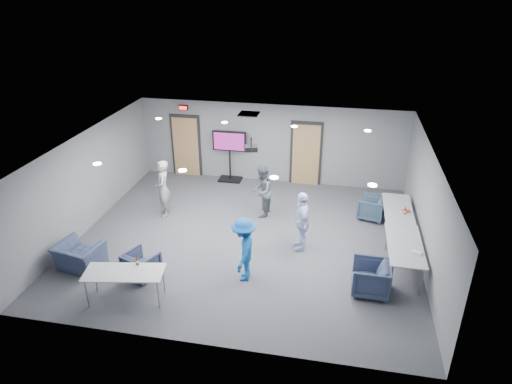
% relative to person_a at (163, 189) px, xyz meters
% --- Properties ---
extents(floor, '(9.00, 9.00, 0.00)m').
position_rel_person_a_xyz_m(floor, '(2.68, -0.91, -0.86)').
color(floor, '#3E4047').
rests_on(floor, ground).
extents(ceiling, '(9.00, 9.00, 0.00)m').
position_rel_person_a_xyz_m(ceiling, '(2.68, -0.91, 1.84)').
color(ceiling, silver).
rests_on(ceiling, wall_back).
extents(wall_back, '(9.00, 0.02, 2.70)m').
position_rel_person_a_xyz_m(wall_back, '(2.68, 3.09, 0.49)').
color(wall_back, slate).
rests_on(wall_back, floor).
extents(wall_front, '(9.00, 0.02, 2.70)m').
position_rel_person_a_xyz_m(wall_front, '(2.68, -4.91, 0.49)').
color(wall_front, slate).
rests_on(wall_front, floor).
extents(wall_left, '(0.02, 8.00, 2.70)m').
position_rel_person_a_xyz_m(wall_left, '(-1.82, -0.91, 0.49)').
color(wall_left, slate).
rests_on(wall_left, floor).
extents(wall_right, '(0.02, 8.00, 2.70)m').
position_rel_person_a_xyz_m(wall_right, '(7.18, -0.91, 0.49)').
color(wall_right, slate).
rests_on(wall_right, floor).
extents(door_left, '(1.06, 0.17, 2.24)m').
position_rel_person_a_xyz_m(door_left, '(-0.32, 3.04, 0.21)').
color(door_left, black).
rests_on(door_left, wall_back).
extents(door_right, '(1.06, 0.17, 2.24)m').
position_rel_person_a_xyz_m(door_right, '(3.88, 3.04, 0.21)').
color(door_right, black).
rests_on(door_right, wall_back).
extents(exit_sign, '(0.32, 0.08, 0.16)m').
position_rel_person_a_xyz_m(exit_sign, '(-0.32, 3.02, 1.59)').
color(exit_sign, black).
rests_on(exit_sign, wall_back).
extents(hvac_diffuser, '(0.60, 0.60, 0.03)m').
position_rel_person_a_xyz_m(hvac_diffuser, '(2.18, 1.89, 1.83)').
color(hvac_diffuser, black).
rests_on(hvac_diffuser, ceiling).
extents(downlights, '(6.18, 3.78, 0.02)m').
position_rel_person_a_xyz_m(downlights, '(2.68, -0.91, 1.83)').
color(downlights, white).
rests_on(downlights, ceiling).
extents(person_a, '(0.60, 0.73, 1.71)m').
position_rel_person_a_xyz_m(person_a, '(0.00, 0.00, 0.00)').
color(person_a, gray).
rests_on(person_a, floor).
extents(person_b, '(0.64, 0.80, 1.59)m').
position_rel_person_a_xyz_m(person_b, '(2.84, 0.51, -0.06)').
color(person_b, '#535D64').
rests_on(person_b, floor).
extents(person_c, '(0.65, 1.02, 1.61)m').
position_rel_person_a_xyz_m(person_c, '(4.17, -1.08, -0.05)').
color(person_c, '#C3CEFB').
rests_on(person_c, floor).
extents(person_d, '(0.65, 1.06, 1.58)m').
position_rel_person_a_xyz_m(person_d, '(3.00, -2.65, -0.06)').
color(person_d, '#1956A7').
rests_on(person_d, floor).
extents(chair_right_a, '(0.90, 0.89, 0.68)m').
position_rel_person_a_xyz_m(chair_right_a, '(6.03, 0.95, -0.52)').
color(chair_right_a, '#36495D').
rests_on(chair_right_a, floor).
extents(chair_right_c, '(0.86, 0.83, 0.76)m').
position_rel_person_a_xyz_m(chair_right_c, '(5.89, -2.62, -0.48)').
color(chair_right_c, '#333D59').
rests_on(chair_right_c, floor).
extents(chair_front_a, '(0.91, 0.93, 0.65)m').
position_rel_person_a_xyz_m(chair_front_a, '(0.61, -3.04, -0.53)').
color(chair_front_a, '#323B58').
rests_on(chair_front_a, floor).
extents(chair_front_b, '(1.17, 1.06, 0.67)m').
position_rel_person_a_xyz_m(chair_front_b, '(-1.01, -3.00, -0.52)').
color(chair_front_b, '#3A4564').
rests_on(chair_front_b, floor).
extents(table_right_a, '(0.76, 1.83, 0.73)m').
position_rel_person_a_xyz_m(table_right_a, '(6.68, 0.30, -0.17)').
color(table_right_a, '#A8AAAD').
rests_on(table_right_a, floor).
extents(table_right_b, '(0.82, 1.96, 0.73)m').
position_rel_person_a_xyz_m(table_right_b, '(6.68, -1.60, -0.17)').
color(table_right_b, '#A8AAAD').
rests_on(table_right_b, floor).
extents(table_front_left, '(1.80, 0.99, 0.73)m').
position_rel_person_a_xyz_m(table_front_left, '(0.63, -3.91, -0.17)').
color(table_front_left, '#A8AAAD').
rests_on(table_front_left, floor).
extents(bottle_front, '(0.07, 0.07, 0.25)m').
position_rel_person_a_xyz_m(bottle_front, '(0.81, -3.60, -0.03)').
color(bottle_front, '#4F240D').
rests_on(bottle_front, table_front_left).
extents(bottle_right, '(0.06, 0.06, 0.22)m').
position_rel_person_a_xyz_m(bottle_right, '(6.82, -0.04, -0.04)').
color(bottle_right, '#4F240D').
rests_on(bottle_right, table_right_a).
extents(snack_box, '(0.22, 0.19, 0.04)m').
position_rel_person_a_xyz_m(snack_box, '(6.87, 0.12, -0.10)').
color(snack_box, '#BE3C2F').
rests_on(snack_box, table_right_a).
extents(wrapper, '(0.25, 0.21, 0.05)m').
position_rel_person_a_xyz_m(wrapper, '(6.90, -1.96, -0.10)').
color(wrapper, white).
rests_on(wrapper, table_right_b).
extents(tv_stand, '(1.16, 0.55, 1.77)m').
position_rel_person_a_xyz_m(tv_stand, '(1.30, 2.83, 0.15)').
color(tv_stand, black).
rests_on(tv_stand, floor).
extents(projector, '(0.39, 0.36, 0.36)m').
position_rel_person_a_xyz_m(projector, '(2.70, -0.31, 1.55)').
color(projector, black).
rests_on(projector, ceiling).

